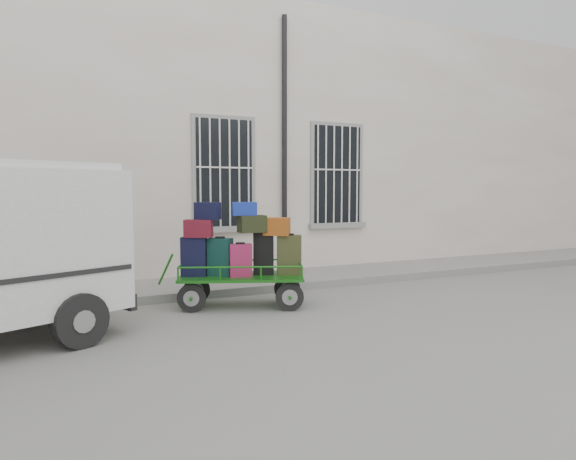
# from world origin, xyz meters

# --- Properties ---
(ground) EXTENTS (80.00, 80.00, 0.00)m
(ground) POSITION_xyz_m (0.00, 0.00, 0.00)
(ground) COLOR slate
(ground) RESTS_ON ground
(building) EXTENTS (24.00, 5.15, 6.00)m
(building) POSITION_xyz_m (0.00, 5.50, 3.00)
(building) COLOR beige
(building) RESTS_ON ground
(sidewalk) EXTENTS (24.00, 1.70, 0.15)m
(sidewalk) POSITION_xyz_m (0.00, 2.20, 0.07)
(sidewalk) COLOR gray
(sidewalk) RESTS_ON ground
(luggage_cart) EXTENTS (2.34, 1.58, 1.71)m
(luggage_cart) POSITION_xyz_m (-0.93, 0.58, 0.85)
(luggage_cart) COLOR black
(luggage_cart) RESTS_ON ground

